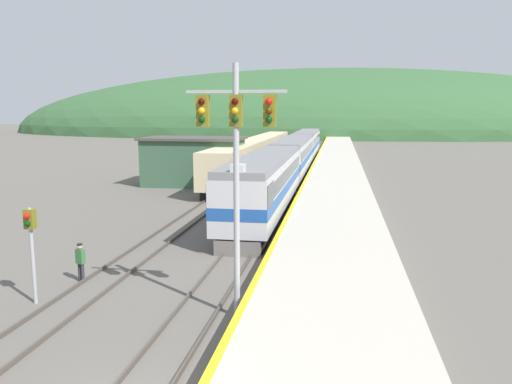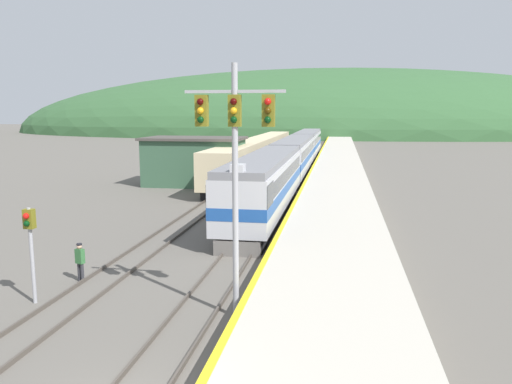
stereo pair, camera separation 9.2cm
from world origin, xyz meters
name	(u,v)px [view 2 (the right image)]	position (x,y,z in m)	size (l,w,h in m)	color
track_main	(309,156)	(0.00, 70.00, 0.08)	(1.52, 180.00, 0.16)	#4C443D
track_siding	(279,155)	(-4.77, 70.00, 0.08)	(1.52, 180.00, 0.16)	#4C443D
platform	(338,167)	(4.59, 50.00, 0.54)	(5.51, 140.00, 1.08)	#BCB5A5
distant_hills	(326,133)	(0.00, 161.01, 0.00)	(217.64, 97.94, 41.93)	#335B33
station_shed	(195,161)	(-8.93, 36.69, 2.31)	(9.45, 5.81, 4.59)	#385B42
express_train_lead_car	(266,184)	(0.00, 23.09, 2.26)	(3.01, 19.54, 4.49)	black
carriage_second	(295,156)	(0.00, 44.60, 2.25)	(3.00, 21.26, 4.13)	black
carriage_third	(308,143)	(0.00, 66.74, 2.25)	(3.00, 21.26, 4.13)	black
siding_train	(258,154)	(-4.77, 48.83, 1.99)	(2.90, 42.94, 3.86)	black
signal_mast_main	(235,146)	(1.45, 6.57, 5.88)	(3.30, 0.42, 8.52)	#9E9EA3
signal_post_siding	(30,235)	(-6.13, 6.55, 2.58)	(0.36, 0.42, 3.58)	#9E9EA3
track_worker	(80,260)	(-5.65, 9.04, 0.92)	(0.41, 0.33, 1.63)	#2D2D33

